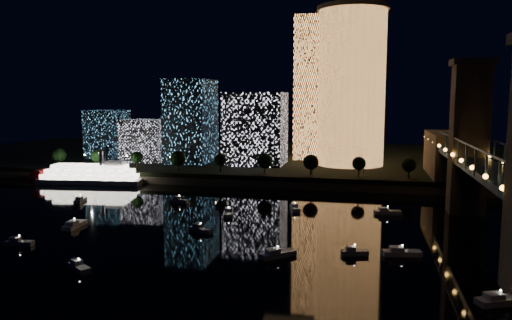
% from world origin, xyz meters
% --- Properties ---
extents(ground, '(520.00, 520.00, 0.00)m').
position_xyz_m(ground, '(0.00, 0.00, 0.00)').
color(ground, black).
rests_on(ground, ground).
extents(far_bank, '(420.00, 160.00, 5.00)m').
position_xyz_m(far_bank, '(0.00, 160.00, 2.50)').
color(far_bank, black).
rests_on(far_bank, ground).
extents(seawall, '(420.00, 6.00, 3.00)m').
position_xyz_m(seawall, '(0.00, 82.00, 1.50)').
color(seawall, '#6B5E4C').
rests_on(seawall, ground).
extents(tower_cylindrical, '(34.00, 34.00, 75.67)m').
position_xyz_m(tower_cylindrical, '(25.06, 125.12, 42.96)').
color(tower_cylindrical, '#FFA151').
rests_on(tower_cylindrical, far_bank).
extents(tower_rectangular, '(23.55, 23.55, 74.92)m').
position_xyz_m(tower_rectangular, '(6.90, 148.54, 42.46)').
color(tower_rectangular, '#FFA151').
rests_on(tower_rectangular, far_bank).
extents(midrise_blocks, '(109.60, 33.01, 41.80)m').
position_xyz_m(midrise_blocks, '(-52.95, 119.76, 22.19)').
color(midrise_blocks, white).
rests_on(midrise_blocks, far_bank).
extents(truss_bridge, '(13.00, 266.00, 50.00)m').
position_xyz_m(truss_bridge, '(65.00, 3.72, 16.25)').
color(truss_bridge, navy).
rests_on(truss_bridge, ground).
extents(riverboat, '(49.94, 15.72, 14.80)m').
position_xyz_m(riverboat, '(-87.58, 73.71, 3.80)').
color(riverboat, silver).
rests_on(riverboat, ground).
extents(motorboats, '(132.51, 76.73, 2.78)m').
position_xyz_m(motorboats, '(-2.12, 9.73, 0.81)').
color(motorboats, silver).
rests_on(motorboats, ground).
extents(esplanade_trees, '(166.28, 6.95, 8.97)m').
position_xyz_m(esplanade_trees, '(-32.19, 88.00, 10.47)').
color(esplanade_trees, black).
rests_on(esplanade_trees, far_bank).
extents(street_lamps, '(132.70, 0.70, 5.65)m').
position_xyz_m(street_lamps, '(-34.00, 94.00, 9.02)').
color(street_lamps, black).
rests_on(street_lamps, far_bank).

